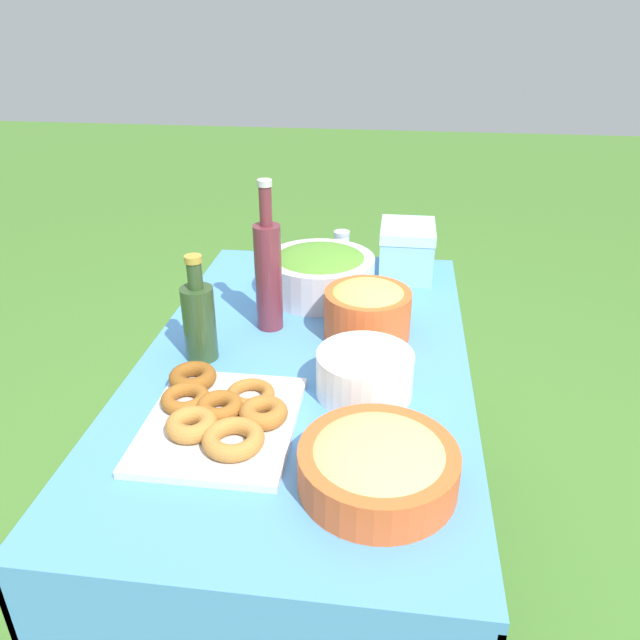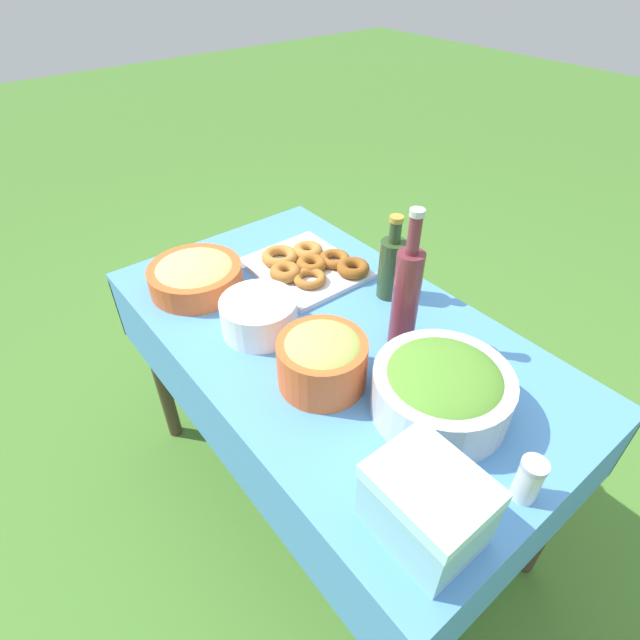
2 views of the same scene
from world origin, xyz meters
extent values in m
plane|color=#477A2D|center=(0.00, 0.00, 0.00)|extent=(14.00, 14.00, 0.00)
cube|color=#4C8CD1|center=(0.00, 0.00, 0.75)|extent=(1.31, 0.76, 0.02)
cube|color=#4C8CD1|center=(0.00, -0.37, 0.63)|extent=(1.31, 0.01, 0.22)
cube|color=#4C8CD1|center=(0.00, 0.37, 0.63)|extent=(1.31, 0.01, 0.22)
cube|color=#4C8CD1|center=(-0.65, 0.00, 0.63)|extent=(0.01, 0.76, 0.22)
cylinder|color=#473828|center=(-0.60, -0.32, 0.37)|extent=(0.05, 0.05, 0.74)
cylinder|color=#473828|center=(-0.60, 0.32, 0.37)|extent=(0.05, 0.05, 0.74)
cylinder|color=silver|center=(-0.35, -0.01, 0.82)|extent=(0.30, 0.30, 0.11)
ellipsoid|color=#51892D|center=(-0.35, -0.01, 0.86)|extent=(0.27, 0.27, 0.07)
cylinder|color=#E05B28|center=(0.41, 0.19, 0.80)|extent=(0.27, 0.27, 0.07)
ellipsoid|color=tan|center=(0.41, 0.19, 0.82)|extent=(0.24, 0.24, 0.07)
cube|color=silver|center=(0.28, -0.12, 0.77)|extent=(0.34, 0.29, 0.02)
torus|color=#A36628|center=(0.27, -0.04, 0.79)|extent=(0.13, 0.13, 0.04)
torus|color=#93561E|center=(0.24, -0.21, 0.79)|extent=(0.14, 0.14, 0.03)
torus|color=#B27533|center=(0.33, -0.16, 0.79)|extent=(0.14, 0.14, 0.04)
torus|color=#A36628|center=(0.21, -0.08, 0.79)|extent=(0.11, 0.11, 0.03)
torus|color=#B27533|center=(0.36, -0.08, 0.79)|extent=(0.16, 0.16, 0.03)
torus|color=#93561E|center=(0.26, -0.13, 0.79)|extent=(0.12, 0.12, 0.03)
torus|color=brown|center=(0.17, -0.21, 0.79)|extent=(0.14, 0.14, 0.03)
cylinder|color=white|center=(0.13, 0.15, 0.77)|extent=(0.20, 0.20, 0.01)
cylinder|color=white|center=(0.13, 0.15, 0.78)|extent=(0.20, 0.20, 0.01)
cylinder|color=white|center=(0.13, 0.15, 0.79)|extent=(0.20, 0.20, 0.01)
cylinder|color=white|center=(0.13, 0.15, 0.80)|extent=(0.20, 0.20, 0.01)
cylinder|color=white|center=(0.13, 0.15, 0.81)|extent=(0.20, 0.20, 0.01)
cylinder|color=white|center=(0.13, 0.15, 0.83)|extent=(0.20, 0.20, 0.01)
cylinder|color=white|center=(0.13, 0.15, 0.84)|extent=(0.20, 0.20, 0.01)
cylinder|color=white|center=(0.13, 0.15, 0.85)|extent=(0.20, 0.20, 0.01)
cylinder|color=#2D4723|center=(0.03, -0.24, 0.85)|extent=(0.07, 0.07, 0.18)
cylinder|color=#2D4723|center=(0.03, -0.24, 0.97)|extent=(0.03, 0.03, 0.06)
cylinder|color=#A58C33|center=(0.03, -0.24, 1.01)|extent=(0.04, 0.04, 0.02)
cylinder|color=maroon|center=(-0.14, -0.11, 0.89)|extent=(0.07, 0.07, 0.27)
cylinder|color=maroon|center=(-0.14, -0.11, 1.08)|extent=(0.03, 0.03, 0.09)
cylinder|color=#B7B7B7|center=(-0.14, -0.11, 1.13)|extent=(0.03, 0.03, 0.02)
cylinder|color=#E05B28|center=(-0.12, 0.14, 0.82)|extent=(0.21, 0.21, 0.12)
ellipsoid|color=#ADCC59|center=(-0.12, 0.14, 0.87)|extent=(0.19, 0.19, 0.07)
cube|color=#8CC6E5|center=(-0.52, 0.23, 0.82)|extent=(0.19, 0.15, 0.12)
cube|color=#BAF4FF|center=(-0.52, 0.23, 0.90)|extent=(0.20, 0.16, 0.03)
cylinder|color=white|center=(-0.60, 0.03, 0.80)|extent=(0.05, 0.05, 0.09)
cylinder|color=silver|center=(-0.60, 0.03, 0.86)|extent=(0.05, 0.05, 0.01)
camera|label=1|loc=(1.24, 0.20, 1.51)|focal=35.00mm
camera|label=2|loc=(-0.77, 0.66, 1.63)|focal=28.00mm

